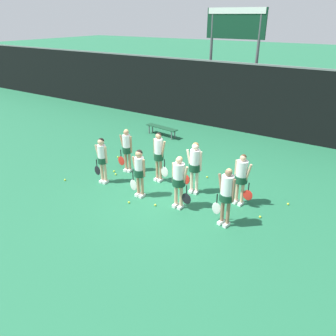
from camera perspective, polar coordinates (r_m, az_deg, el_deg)
name	(u,v)px	position (r m, az deg, el deg)	size (l,w,h in m)	color
ground_plane	(168,193)	(11.05, -0.01, -4.40)	(140.00, 140.00, 0.00)	#216642
fence_windscreen	(250,99)	(16.79, 14.17, 11.52)	(60.00, 0.08, 3.41)	black
scoreboard	(235,38)	(17.72, 11.53, 21.38)	(3.03, 0.15, 5.78)	#515156
bench_courtside	(162,128)	(16.23, -1.10, 6.94)	(1.79, 0.56, 0.45)	#19472D
player_0	(102,157)	(11.57, -11.42, 1.92)	(0.60, 0.33, 1.67)	tan
player_1	(139,169)	(10.49, -5.02, -0.24)	(0.63, 0.35, 1.64)	tan
player_2	(179,178)	(9.81, 1.94, -1.76)	(0.69, 0.40, 1.71)	tan
player_3	(227,192)	(9.10, 10.17, -4.20)	(0.66, 0.40, 1.76)	#8C664C
player_4	(127,147)	(12.31, -7.21, 3.58)	(0.63, 0.34, 1.67)	tan
player_5	(159,153)	(11.43, -1.61, 2.57)	(0.63, 0.34, 1.82)	tan
player_6	(195,163)	(10.66, 4.67, 0.80)	(0.65, 0.38, 1.79)	beige
player_7	(242,175)	(10.24, 12.69, -1.28)	(0.68, 0.40, 1.69)	tan
tennis_ball_0	(129,202)	(10.55, -6.82, -5.95)	(0.07, 0.07, 0.07)	#CCE033
tennis_ball_1	(180,188)	(11.31, 2.05, -3.49)	(0.07, 0.07, 0.07)	#CCE033
tennis_ball_2	(118,157)	(13.90, -8.73, 1.90)	(0.07, 0.07, 0.07)	#CCE033
tennis_ball_3	(207,177)	(12.13, 6.82, -1.57)	(0.07, 0.07, 0.07)	#CCE033
tennis_ball_4	(288,204)	(11.05, 20.18, -5.90)	(0.07, 0.07, 0.07)	#CCE033
tennis_ball_5	(116,174)	(12.41, -9.11, -1.07)	(0.07, 0.07, 0.07)	#CCE033
tennis_ball_6	(260,217)	(10.14, 15.74, -8.19)	(0.07, 0.07, 0.07)	#CCE033
tennis_ball_7	(114,171)	(12.65, -9.38, -0.57)	(0.07, 0.07, 0.07)	#CCE033
tennis_ball_8	(180,170)	(12.61, 2.06, -0.33)	(0.06, 0.06, 0.06)	#CCE033
tennis_ball_9	(155,205)	(10.34, -2.23, -6.45)	(0.07, 0.07, 0.07)	#CCE033
tennis_ball_10	(65,180)	(12.41, -17.51, -1.98)	(0.07, 0.07, 0.07)	#CCE033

